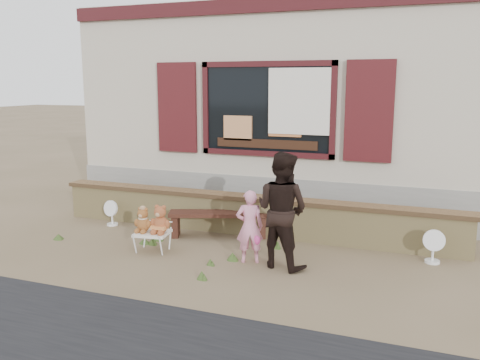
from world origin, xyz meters
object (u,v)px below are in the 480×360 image
at_px(teddy_bear_right, 161,219).
at_px(child, 250,227).
at_px(bench, 219,219).
at_px(adult, 282,210).
at_px(folding_chair, 152,234).
at_px(teddy_bear_left, 143,219).

xyz_separation_m(teddy_bear_right, child, (1.40, 0.05, 0.01)).
xyz_separation_m(bench, adult, (1.36, -0.97, 0.50)).
distance_m(folding_chair, teddy_bear_right, 0.28).
relative_size(bench, child, 1.59).
height_order(bench, teddy_bear_right, teddy_bear_right).
bearing_deg(bench, child, -67.46).
bearing_deg(child, teddy_bear_left, -18.59).
distance_m(bench, child, 1.34).
bearing_deg(folding_chair, teddy_bear_left, -180.00).
xyz_separation_m(bench, child, (0.89, -0.97, 0.22)).
bearing_deg(folding_chair, adult, -6.00).
xyz_separation_m(child, adult, (0.47, 0.01, 0.28)).
bearing_deg(teddy_bear_right, folding_chair, 180.00).
distance_m(teddy_bear_right, child, 1.40).
height_order(bench, teddy_bear_left, teddy_bear_left).
relative_size(teddy_bear_left, teddy_bear_right, 0.88).
xyz_separation_m(folding_chair, teddy_bear_right, (0.14, 0.02, 0.25)).
bearing_deg(child, folding_chair, -19.05).
distance_m(teddy_bear_left, adult, 2.17).
bearing_deg(adult, child, 17.75).
height_order(folding_chair, teddy_bear_left, teddy_bear_left).
relative_size(folding_chair, child, 0.52).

